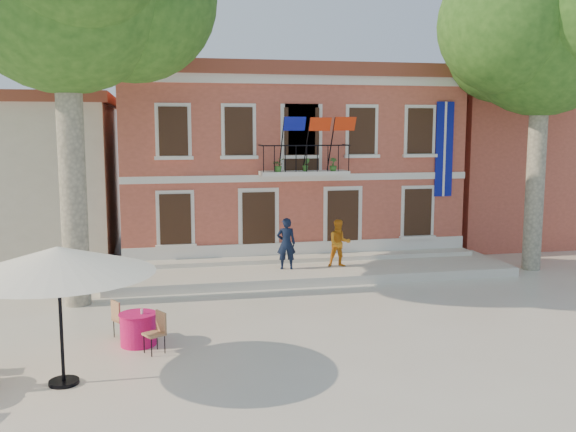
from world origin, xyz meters
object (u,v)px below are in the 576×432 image
Objects in this scene: plane_tree_east at (543,35)px; pedestrian_orange at (339,243)px; patio_umbrella at (58,261)px; pedestrian_navy at (286,244)px; cafe_table_1 at (138,328)px.

pedestrian_orange is at bearing 175.84° from plane_tree_east.
plane_tree_east is at bearing 26.51° from patio_umbrella.
plane_tree_east is at bearing -175.26° from pedestrian_navy.
cafe_table_1 is (-6.73, -6.05, -0.71)m from pedestrian_orange.
plane_tree_east is at bearing -0.55° from pedestrian_orange.
cafe_table_1 is at bearing 55.76° from patio_umbrella.
patio_umbrella is 2.28× the size of pedestrian_orange.
patio_umbrella is (-15.30, -7.63, -5.77)m from plane_tree_east.
patio_umbrella is 10.37m from pedestrian_navy.
plane_tree_east is 10.13m from pedestrian_orange.
pedestrian_navy is at bearing 176.69° from plane_tree_east.
pedestrian_navy reaches higher than pedestrian_orange.
patio_umbrella is at bearing 60.49° from pedestrian_navy.
pedestrian_orange is at bearing 41.95° from cafe_table_1.
pedestrian_orange is at bearing 44.96° from patio_umbrella.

